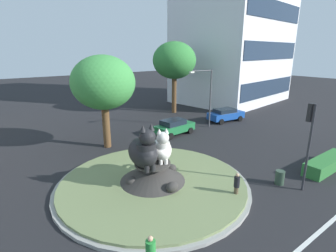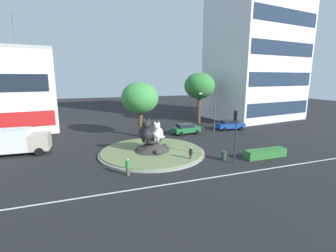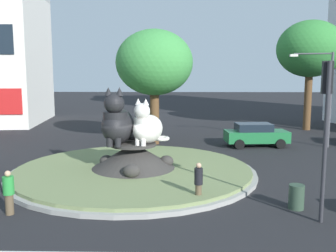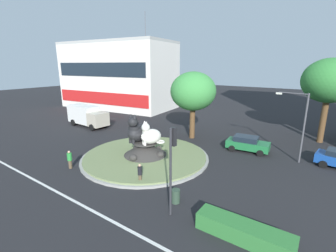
{
  "view_description": "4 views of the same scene",
  "coord_description": "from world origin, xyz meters",
  "px_view_note": "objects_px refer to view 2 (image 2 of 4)",
  "views": [
    {
      "loc": [
        -8.01,
        -12.28,
        8.13
      ],
      "look_at": [
        2.74,
        2.06,
        2.91
      ],
      "focal_mm": 27.71,
      "sensor_mm": 36.0,
      "label": 1
    },
    {
      "loc": [
        -7.01,
        -25.32,
        8.49
      ],
      "look_at": [
        2.59,
        1.82,
        2.61
      ],
      "focal_mm": 25.63,
      "sensor_mm": 36.0,
      "label": 2
    },
    {
      "loc": [
        2.12,
        -18.18,
        4.93
      ],
      "look_at": [
        1.7,
        -0.3,
        2.42
      ],
      "focal_mm": 40.79,
      "sensor_mm": 36.0,
      "label": 3
    },
    {
      "loc": [
        13.74,
        -16.04,
        8.61
      ],
      "look_at": [
        2.22,
        0.57,
        3.32
      ],
      "focal_mm": 25.21,
      "sensor_mm": 36.0,
      "label": 4
    }
  ],
  "objects_px": {
    "cat_statue_white": "(158,133)",
    "traffic_light_mast": "(236,127)",
    "second_tree_near_tower": "(200,86)",
    "streetlight_arm": "(213,108)",
    "office_tower": "(256,52)",
    "cat_statue_black": "(146,132)",
    "hatchback_near_shophouse": "(230,125)",
    "delivery_box_truck": "(14,141)",
    "broadleaf_tree_behind_island": "(140,98)",
    "pedestrian_black_shirt": "(191,154)",
    "pedestrian_green_shirt": "(128,167)",
    "sedan_on_far_lane": "(186,129)",
    "litter_bin": "(224,155)"
  },
  "relations": [
    {
      "from": "cat_statue_white",
      "to": "traffic_light_mast",
      "type": "distance_m",
      "value": 8.62
    },
    {
      "from": "second_tree_near_tower",
      "to": "streetlight_arm",
      "type": "bearing_deg",
      "value": -101.45
    },
    {
      "from": "traffic_light_mast",
      "to": "office_tower",
      "type": "distance_m",
      "value": 31.35
    },
    {
      "from": "cat_statue_black",
      "to": "hatchback_near_shophouse",
      "type": "xyz_separation_m",
      "value": [
        16.25,
        7.83,
        -1.71
      ]
    },
    {
      "from": "second_tree_near_tower",
      "to": "delivery_box_truck",
      "type": "height_order",
      "value": "second_tree_near_tower"
    },
    {
      "from": "broadleaf_tree_behind_island",
      "to": "pedestrian_black_shirt",
      "type": "xyz_separation_m",
      "value": [
        2.38,
        -12.16,
        -4.75
      ]
    },
    {
      "from": "office_tower",
      "to": "delivery_box_truck",
      "type": "distance_m",
      "value": 44.59
    },
    {
      "from": "cat_statue_black",
      "to": "pedestrian_green_shirt",
      "type": "bearing_deg",
      "value": -24.69
    },
    {
      "from": "sedan_on_far_lane",
      "to": "hatchback_near_shophouse",
      "type": "bearing_deg",
      "value": -2.22
    },
    {
      "from": "streetlight_arm",
      "to": "hatchback_near_shophouse",
      "type": "relative_size",
      "value": 1.36
    },
    {
      "from": "cat_statue_black",
      "to": "litter_bin",
      "type": "distance_m",
      "value": 8.75
    },
    {
      "from": "cat_statue_black",
      "to": "cat_statue_white",
      "type": "height_order",
      "value": "cat_statue_black"
    },
    {
      "from": "pedestrian_green_shirt",
      "to": "office_tower",
      "type": "bearing_deg",
      "value": -26.39
    },
    {
      "from": "broadleaf_tree_behind_island",
      "to": "hatchback_near_shophouse",
      "type": "relative_size",
      "value": 1.71
    },
    {
      "from": "pedestrian_green_shirt",
      "to": "sedan_on_far_lane",
      "type": "height_order",
      "value": "pedestrian_green_shirt"
    },
    {
      "from": "hatchback_near_shophouse",
      "to": "litter_bin",
      "type": "distance_m",
      "value": 15.3
    },
    {
      "from": "pedestrian_black_shirt",
      "to": "sedan_on_far_lane",
      "type": "height_order",
      "value": "pedestrian_black_shirt"
    },
    {
      "from": "cat_statue_white",
      "to": "streetlight_arm",
      "type": "height_order",
      "value": "streetlight_arm"
    },
    {
      "from": "sedan_on_far_lane",
      "to": "litter_bin",
      "type": "relative_size",
      "value": 4.74
    },
    {
      "from": "cat_statue_white",
      "to": "hatchback_near_shophouse",
      "type": "height_order",
      "value": "cat_statue_white"
    },
    {
      "from": "traffic_light_mast",
      "to": "streetlight_arm",
      "type": "xyz_separation_m",
      "value": [
        4.88,
        12.95,
        0.08
      ]
    },
    {
      "from": "broadleaf_tree_behind_island",
      "to": "second_tree_near_tower",
      "type": "distance_m",
      "value": 14.59
    },
    {
      "from": "broadleaf_tree_behind_island",
      "to": "hatchback_near_shophouse",
      "type": "distance_m",
      "value": 15.7
    },
    {
      "from": "traffic_light_mast",
      "to": "pedestrian_green_shirt",
      "type": "distance_m",
      "value": 11.05
    },
    {
      "from": "traffic_light_mast",
      "to": "pedestrian_green_shirt",
      "type": "height_order",
      "value": "traffic_light_mast"
    },
    {
      "from": "cat_statue_white",
      "to": "broadleaf_tree_behind_island",
      "type": "bearing_deg",
      "value": -152.14
    },
    {
      "from": "broadleaf_tree_behind_island",
      "to": "delivery_box_truck",
      "type": "xyz_separation_m",
      "value": [
        -15.1,
        -3.63,
        -4.0
      ]
    },
    {
      "from": "pedestrian_black_shirt",
      "to": "sedan_on_far_lane",
      "type": "relative_size",
      "value": 0.37
    },
    {
      "from": "broadleaf_tree_behind_island",
      "to": "pedestrian_green_shirt",
      "type": "xyz_separation_m",
      "value": [
        -4.31,
        -13.53,
        -4.76
      ]
    },
    {
      "from": "cat_statue_black",
      "to": "traffic_light_mast",
      "type": "height_order",
      "value": "traffic_light_mast"
    },
    {
      "from": "streetlight_arm",
      "to": "sedan_on_far_lane",
      "type": "relative_size",
      "value": 1.47
    },
    {
      "from": "second_tree_near_tower",
      "to": "streetlight_arm",
      "type": "distance_m",
      "value": 8.52
    },
    {
      "from": "cat_statue_black",
      "to": "sedan_on_far_lane",
      "type": "distance_m",
      "value": 11.17
    },
    {
      "from": "cat_statue_white",
      "to": "pedestrian_green_shirt",
      "type": "relative_size",
      "value": 1.43
    },
    {
      "from": "cat_statue_white",
      "to": "traffic_light_mast",
      "type": "relative_size",
      "value": 0.43
    },
    {
      "from": "sedan_on_far_lane",
      "to": "litter_bin",
      "type": "height_order",
      "value": "sedan_on_far_lane"
    },
    {
      "from": "traffic_light_mast",
      "to": "second_tree_near_tower",
      "type": "relative_size",
      "value": 0.57
    },
    {
      "from": "office_tower",
      "to": "cat_statue_white",
      "type": "bearing_deg",
      "value": -155.69
    },
    {
      "from": "pedestrian_black_shirt",
      "to": "delivery_box_truck",
      "type": "height_order",
      "value": "delivery_box_truck"
    },
    {
      "from": "cat_statue_black",
      "to": "streetlight_arm",
      "type": "relative_size",
      "value": 0.44
    },
    {
      "from": "cat_statue_white",
      "to": "hatchback_near_shophouse",
      "type": "relative_size",
      "value": 0.49
    },
    {
      "from": "second_tree_near_tower",
      "to": "pedestrian_green_shirt",
      "type": "distance_m",
      "value": 27.3
    },
    {
      "from": "pedestrian_black_shirt",
      "to": "hatchback_near_shophouse",
      "type": "distance_m",
      "value": 17.22
    },
    {
      "from": "hatchback_near_shophouse",
      "to": "traffic_light_mast",
      "type": "bearing_deg",
      "value": -115.4
    },
    {
      "from": "hatchback_near_shophouse",
      "to": "pedestrian_black_shirt",
      "type": "bearing_deg",
      "value": -129.8
    },
    {
      "from": "traffic_light_mast",
      "to": "sedan_on_far_lane",
      "type": "xyz_separation_m",
      "value": [
        0.49,
        13.09,
        -2.86
      ]
    },
    {
      "from": "delivery_box_truck",
      "to": "streetlight_arm",
      "type": "bearing_deg",
      "value": 8.91
    },
    {
      "from": "hatchback_near_shophouse",
      "to": "delivery_box_truck",
      "type": "xyz_separation_m",
      "value": [
        -30.05,
        -3.23,
        0.76
      ]
    },
    {
      "from": "second_tree_near_tower",
      "to": "delivery_box_truck",
      "type": "relative_size",
      "value": 1.35
    },
    {
      "from": "pedestrian_green_shirt",
      "to": "streetlight_arm",
      "type": "bearing_deg",
      "value": -23.05
    }
  ]
}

